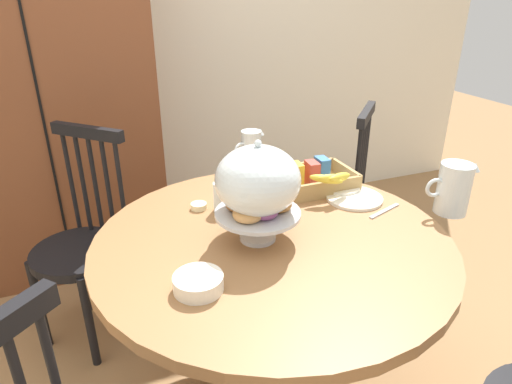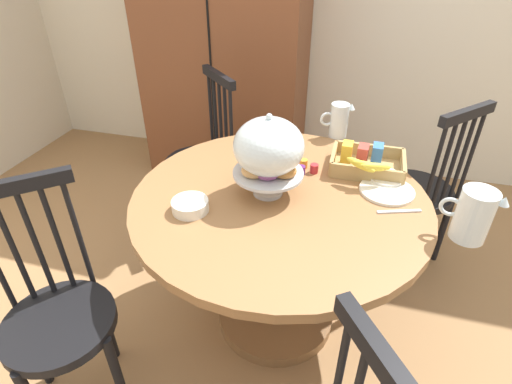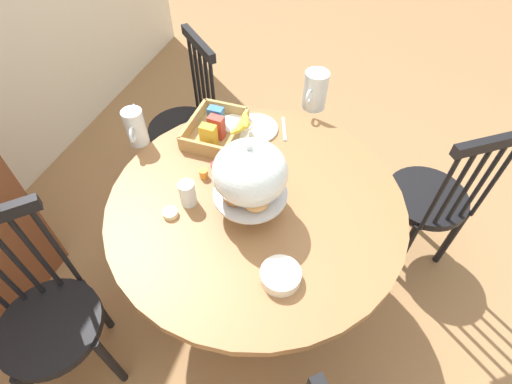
{
  "view_description": "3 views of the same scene",
  "coord_description": "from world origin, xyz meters",
  "px_view_note": "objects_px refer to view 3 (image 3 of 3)",
  "views": [
    {
      "loc": [
        -0.53,
        -1.07,
        1.5
      ],
      "look_at": [
        0.01,
        0.27,
        0.84
      ],
      "focal_mm": 31.51,
      "sensor_mm": 36.0,
      "label": 1
    },
    {
      "loc": [
        0.27,
        -1.2,
        1.65
      ],
      "look_at": [
        -0.09,
        0.12,
        0.74
      ],
      "focal_mm": 28.28,
      "sensor_mm": 36.0,
      "label": 2
    },
    {
      "loc": [
        -0.93,
        -0.19,
        1.93
      ],
      "look_at": [
        0.01,
        0.12,
        0.79
      ],
      "focal_mm": 27.03,
      "sensor_mm": 36.0,
      "label": 3
    }
  ],
  "objects_px": {
    "pastry_stand_with_dome": "(250,175)",
    "butter_dish": "(170,213)",
    "windsor_chair_facing_door": "(186,128)",
    "china_plate_small": "(236,124)",
    "orange_juice_pitcher": "(315,92)",
    "drinking_glass": "(188,194)",
    "cereal_basket": "(218,128)",
    "dining_table": "(256,231)",
    "milk_pitcher": "(136,128)",
    "china_plate_large": "(255,128)",
    "cereal_bowl": "(281,276)",
    "windsor_chair_far_side": "(49,321)",
    "windsor_chair_by_cabinet": "(430,200)"
  },
  "relations": [
    {
      "from": "windsor_chair_facing_door",
      "to": "butter_dish",
      "type": "height_order",
      "value": "windsor_chair_facing_door"
    },
    {
      "from": "china_plate_large",
      "to": "windsor_chair_facing_door",
      "type": "bearing_deg",
      "value": 66.98
    },
    {
      "from": "windsor_chair_by_cabinet",
      "to": "milk_pitcher",
      "type": "distance_m",
      "value": 1.45
    },
    {
      "from": "china_plate_large",
      "to": "china_plate_small",
      "type": "relative_size",
      "value": 1.47
    },
    {
      "from": "china_plate_small",
      "to": "butter_dish",
      "type": "distance_m",
      "value": 0.59
    },
    {
      "from": "orange_juice_pitcher",
      "to": "drinking_glass",
      "type": "relative_size",
      "value": 1.82
    },
    {
      "from": "windsor_chair_far_side",
      "to": "china_plate_small",
      "type": "bearing_deg",
      "value": -22.19
    },
    {
      "from": "dining_table",
      "to": "windsor_chair_by_cabinet",
      "type": "xyz_separation_m",
      "value": [
        0.5,
        -0.75,
        -0.07
      ]
    },
    {
      "from": "windsor_chair_facing_door",
      "to": "china_plate_small",
      "type": "xyz_separation_m",
      "value": [
        -0.22,
        -0.41,
        0.3
      ]
    },
    {
      "from": "butter_dish",
      "to": "china_plate_small",
      "type": "bearing_deg",
      "value": -5.63
    },
    {
      "from": "pastry_stand_with_dome",
      "to": "butter_dish",
      "type": "bearing_deg",
      "value": 113.28
    },
    {
      "from": "drinking_glass",
      "to": "dining_table",
      "type": "bearing_deg",
      "value": -68.89
    },
    {
      "from": "dining_table",
      "to": "butter_dish",
      "type": "relative_size",
      "value": 19.95
    },
    {
      "from": "milk_pitcher",
      "to": "butter_dish",
      "type": "bearing_deg",
      "value": -135.89
    },
    {
      "from": "windsor_chair_facing_door",
      "to": "china_plate_small",
      "type": "bearing_deg",
      "value": -118.02
    },
    {
      "from": "cereal_basket",
      "to": "china_plate_large",
      "type": "distance_m",
      "value": 0.18
    },
    {
      "from": "cereal_bowl",
      "to": "cereal_basket",
      "type": "bearing_deg",
      "value": 37.55
    },
    {
      "from": "cereal_basket",
      "to": "drinking_glass",
      "type": "bearing_deg",
      "value": -174.31
    },
    {
      "from": "cereal_basket",
      "to": "china_plate_small",
      "type": "xyz_separation_m",
      "value": [
        0.09,
        -0.06,
        -0.03
      ]
    },
    {
      "from": "windsor_chair_by_cabinet",
      "to": "butter_dish",
      "type": "bearing_deg",
      "value": 123.0
    },
    {
      "from": "milk_pitcher",
      "to": "butter_dish",
      "type": "height_order",
      "value": "milk_pitcher"
    },
    {
      "from": "drinking_glass",
      "to": "windsor_chair_by_cabinet",
      "type": "bearing_deg",
      "value": -59.12
    },
    {
      "from": "orange_juice_pitcher",
      "to": "china_plate_small",
      "type": "height_order",
      "value": "orange_juice_pitcher"
    },
    {
      "from": "windsor_chair_facing_door",
      "to": "orange_juice_pitcher",
      "type": "distance_m",
      "value": 0.82
    },
    {
      "from": "windsor_chair_facing_door",
      "to": "china_plate_small",
      "type": "distance_m",
      "value": 0.56
    },
    {
      "from": "windsor_chair_by_cabinet",
      "to": "china_plate_large",
      "type": "bearing_deg",
      "value": 95.48
    },
    {
      "from": "windsor_chair_by_cabinet",
      "to": "windsor_chair_far_side",
      "type": "xyz_separation_m",
      "value": [
        -1.12,
        1.4,
        0.0
      ]
    },
    {
      "from": "orange_juice_pitcher",
      "to": "cereal_basket",
      "type": "xyz_separation_m",
      "value": [
        -0.36,
        0.37,
        -0.04
      ]
    },
    {
      "from": "china_plate_large",
      "to": "orange_juice_pitcher",
      "type": "bearing_deg",
      "value": -40.0
    },
    {
      "from": "windsor_chair_far_side",
      "to": "drinking_glass",
      "type": "bearing_deg",
      "value": -37.75
    },
    {
      "from": "milk_pitcher",
      "to": "drinking_glass",
      "type": "height_order",
      "value": "milk_pitcher"
    },
    {
      "from": "pastry_stand_with_dome",
      "to": "milk_pitcher",
      "type": "relative_size",
      "value": 1.99
    },
    {
      "from": "windsor_chair_far_side",
      "to": "china_plate_large",
      "type": "bearing_deg",
      "value": -26.23
    },
    {
      "from": "windsor_chair_far_side",
      "to": "butter_dish",
      "type": "relative_size",
      "value": 16.25
    },
    {
      "from": "pastry_stand_with_dome",
      "to": "butter_dish",
      "type": "xyz_separation_m",
      "value": [
        -0.12,
        0.29,
        -0.19
      ]
    },
    {
      "from": "windsor_chair_facing_door",
      "to": "cereal_basket",
      "type": "xyz_separation_m",
      "value": [
        -0.31,
        -0.35,
        0.33
      ]
    },
    {
      "from": "milk_pitcher",
      "to": "cereal_bowl",
      "type": "distance_m",
      "value": 0.94
    },
    {
      "from": "dining_table",
      "to": "orange_juice_pitcher",
      "type": "height_order",
      "value": "orange_juice_pitcher"
    },
    {
      "from": "windsor_chair_far_side",
      "to": "milk_pitcher",
      "type": "bearing_deg",
      "value": -2.42
    },
    {
      "from": "windsor_chair_far_side",
      "to": "china_plate_small",
      "type": "relative_size",
      "value": 6.5
    },
    {
      "from": "cereal_basket",
      "to": "butter_dish",
      "type": "distance_m",
      "value": 0.49
    },
    {
      "from": "windsor_chair_far_side",
      "to": "drinking_glass",
      "type": "height_order",
      "value": "windsor_chair_far_side"
    },
    {
      "from": "windsor_chair_facing_door",
      "to": "pastry_stand_with_dome",
      "type": "height_order",
      "value": "pastry_stand_with_dome"
    },
    {
      "from": "pastry_stand_with_dome",
      "to": "cereal_bowl",
      "type": "height_order",
      "value": "pastry_stand_with_dome"
    },
    {
      "from": "china_plate_small",
      "to": "milk_pitcher",
      "type": "bearing_deg",
      "value": 122.43
    },
    {
      "from": "milk_pitcher",
      "to": "cereal_basket",
      "type": "distance_m",
      "value": 0.37
    },
    {
      "from": "dining_table",
      "to": "drinking_glass",
      "type": "xyz_separation_m",
      "value": [
        -0.1,
        0.25,
        0.27
      ]
    },
    {
      "from": "windsor_chair_facing_door",
      "to": "windsor_chair_far_side",
      "type": "xyz_separation_m",
      "value": [
        -1.24,
        0.01,
        0.0
      ]
    },
    {
      "from": "pastry_stand_with_dome",
      "to": "cereal_bowl",
      "type": "bearing_deg",
      "value": -142.57
    },
    {
      "from": "dining_table",
      "to": "china_plate_large",
      "type": "xyz_separation_m",
      "value": [
        0.41,
        0.14,
        0.22
      ]
    }
  ]
}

